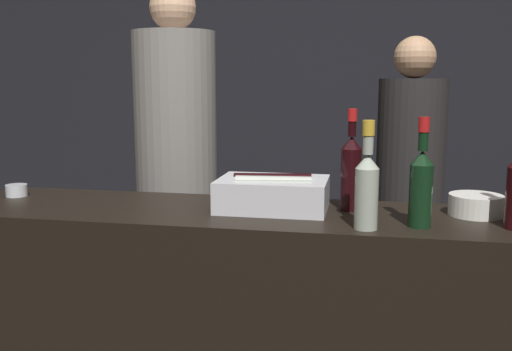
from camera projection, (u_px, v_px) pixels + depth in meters
wall_back_chalkboard at (315, 84)px, 3.98m from camera, size 6.40×0.06×2.80m
bar_counter at (255, 344)px, 2.05m from camera, size 2.18×0.50×0.98m
ice_bin_with_bottles at (273, 192)px, 1.98m from camera, size 0.38×0.26×0.12m
bowl_white at (476, 204)px, 1.89m from camera, size 0.18×0.18×0.07m
candle_votive at (16, 190)px, 2.21m from camera, size 0.08×0.08×0.05m
red_wine_bottle_burgundy at (421, 183)px, 1.73m from camera, size 0.07×0.07×0.34m
red_wine_bottle_tall at (351, 169)px, 1.96m from camera, size 0.07×0.07×0.35m
rose_wine_bottle at (367, 185)px, 1.71m from camera, size 0.07×0.07×0.33m
person_in_hoodie at (176, 164)px, 2.68m from camera, size 0.38×0.38×1.85m
person_blond_tee at (409, 180)px, 2.95m from camera, size 0.35×0.35×1.64m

